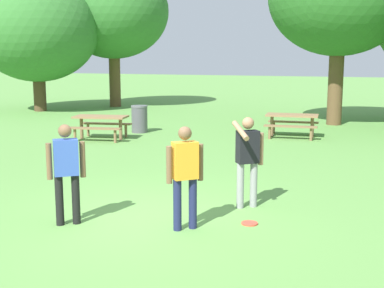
{
  "coord_description": "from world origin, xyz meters",
  "views": [
    {
      "loc": [
        3.51,
        -7.66,
        2.72
      ],
      "look_at": [
        0.12,
        1.72,
        1.0
      ],
      "focal_mm": 48.48,
      "sensor_mm": 36.0,
      "label": 1
    }
  ],
  "objects_px": {
    "person_catcher": "(248,155)",
    "person_bystander": "(185,171)",
    "person_thrower": "(66,168)",
    "picnic_table_far": "(292,120)",
    "tree_broad_center": "(113,11)",
    "tree_tall_left": "(37,30)",
    "picnic_table_near": "(101,122)",
    "frisbee": "(250,223)",
    "trash_can_beside_table": "(139,119)"
  },
  "relations": [
    {
      "from": "person_thrower",
      "to": "person_catcher",
      "type": "height_order",
      "value": "same"
    },
    {
      "from": "picnic_table_far",
      "to": "frisbee",
      "type": "bearing_deg",
      "value": -84.93
    },
    {
      "from": "frisbee",
      "to": "picnic_table_far",
      "type": "distance_m",
      "value": 9.37
    },
    {
      "from": "picnic_table_far",
      "to": "tree_broad_center",
      "type": "distance_m",
      "value": 13.55
    },
    {
      "from": "frisbee",
      "to": "tree_tall_left",
      "type": "bearing_deg",
      "value": 135.84
    },
    {
      "from": "person_catcher",
      "to": "person_bystander",
      "type": "bearing_deg",
      "value": -113.07
    },
    {
      "from": "person_catcher",
      "to": "tree_broad_center",
      "type": "distance_m",
      "value": 19.65
    },
    {
      "from": "frisbee",
      "to": "trash_can_beside_table",
      "type": "bearing_deg",
      "value": 125.38
    },
    {
      "from": "person_bystander",
      "to": "trash_can_beside_table",
      "type": "xyz_separation_m",
      "value": [
        -5.17,
        9.14,
        -0.46
      ]
    },
    {
      "from": "person_bystander",
      "to": "tree_tall_left",
      "type": "distance_m",
      "value": 19.18
    },
    {
      "from": "frisbee",
      "to": "picnic_table_far",
      "type": "bearing_deg",
      "value": 95.07
    },
    {
      "from": "person_thrower",
      "to": "trash_can_beside_table",
      "type": "height_order",
      "value": "person_thrower"
    },
    {
      "from": "trash_can_beside_table",
      "to": "tree_broad_center",
      "type": "height_order",
      "value": "tree_broad_center"
    },
    {
      "from": "tree_tall_left",
      "to": "tree_broad_center",
      "type": "xyz_separation_m",
      "value": [
        2.37,
        3.28,
        1.02
      ]
    },
    {
      "from": "trash_can_beside_table",
      "to": "tree_tall_left",
      "type": "height_order",
      "value": "tree_tall_left"
    },
    {
      "from": "person_thrower",
      "to": "picnic_table_near",
      "type": "bearing_deg",
      "value": 116.24
    },
    {
      "from": "trash_can_beside_table",
      "to": "tree_broad_center",
      "type": "relative_size",
      "value": 0.13
    },
    {
      "from": "tree_tall_left",
      "to": "tree_broad_center",
      "type": "relative_size",
      "value": 0.87
    },
    {
      "from": "picnic_table_near",
      "to": "tree_broad_center",
      "type": "distance_m",
      "value": 11.81
    },
    {
      "from": "person_thrower",
      "to": "person_catcher",
      "type": "distance_m",
      "value": 3.15
    },
    {
      "from": "person_bystander",
      "to": "frisbee",
      "type": "bearing_deg",
      "value": 33.06
    },
    {
      "from": "picnic_table_far",
      "to": "trash_can_beside_table",
      "type": "xyz_separation_m",
      "value": [
        -5.25,
        -0.76,
        -0.08
      ]
    },
    {
      "from": "person_thrower",
      "to": "frisbee",
      "type": "height_order",
      "value": "person_thrower"
    },
    {
      "from": "tree_tall_left",
      "to": "tree_broad_center",
      "type": "height_order",
      "value": "tree_broad_center"
    },
    {
      "from": "person_catcher",
      "to": "picnic_table_far",
      "type": "bearing_deg",
      "value": 93.8
    },
    {
      "from": "picnic_table_far",
      "to": "person_thrower",
      "type": "bearing_deg",
      "value": -100.68
    },
    {
      "from": "person_thrower",
      "to": "person_catcher",
      "type": "bearing_deg",
      "value": 37.24
    },
    {
      "from": "person_bystander",
      "to": "frisbee",
      "type": "distance_m",
      "value": 1.42
    },
    {
      "from": "person_thrower",
      "to": "person_bystander",
      "type": "bearing_deg",
      "value": 12.59
    },
    {
      "from": "picnic_table_near",
      "to": "picnic_table_far",
      "type": "height_order",
      "value": "same"
    },
    {
      "from": "person_thrower",
      "to": "trash_can_beside_table",
      "type": "bearing_deg",
      "value": 109.06
    },
    {
      "from": "person_catcher",
      "to": "tree_tall_left",
      "type": "bearing_deg",
      "value": 137.27
    },
    {
      "from": "person_catcher",
      "to": "frisbee",
      "type": "xyz_separation_m",
      "value": [
        0.27,
        -0.9,
        -0.95
      ]
    },
    {
      "from": "person_catcher",
      "to": "tree_tall_left",
      "type": "height_order",
      "value": "tree_tall_left"
    },
    {
      "from": "person_catcher",
      "to": "frisbee",
      "type": "relative_size",
      "value": 6.11
    },
    {
      "from": "picnic_table_near",
      "to": "trash_can_beside_table",
      "type": "bearing_deg",
      "value": 74.12
    },
    {
      "from": "person_catcher",
      "to": "trash_can_beside_table",
      "type": "xyz_separation_m",
      "value": [
        -5.81,
        7.66,
        -0.48
      ]
    },
    {
      "from": "tree_broad_center",
      "to": "tree_tall_left",
      "type": "bearing_deg",
      "value": -125.87
    },
    {
      "from": "person_thrower",
      "to": "trash_can_beside_table",
      "type": "xyz_separation_m",
      "value": [
        -3.3,
        9.56,
        -0.46
      ]
    },
    {
      "from": "tree_broad_center",
      "to": "person_thrower",
      "type": "bearing_deg",
      "value": -64.01
    },
    {
      "from": "tree_broad_center",
      "to": "person_catcher",
      "type": "bearing_deg",
      "value": -54.79
    },
    {
      "from": "picnic_table_near",
      "to": "tree_tall_left",
      "type": "distance_m",
      "value": 10.29
    },
    {
      "from": "person_catcher",
      "to": "tree_broad_center",
      "type": "height_order",
      "value": "tree_broad_center"
    },
    {
      "from": "person_thrower",
      "to": "picnic_table_far",
      "type": "relative_size",
      "value": 0.91
    },
    {
      "from": "person_catcher",
      "to": "tree_broad_center",
      "type": "xyz_separation_m",
      "value": [
        -11.1,
        15.73,
        3.98
      ]
    },
    {
      "from": "picnic_table_near",
      "to": "trash_can_beside_table",
      "type": "relative_size",
      "value": 2.01
    },
    {
      "from": "picnic_table_near",
      "to": "person_bystander",
      "type": "bearing_deg",
      "value": -52.17
    },
    {
      "from": "picnic_table_near",
      "to": "person_thrower",
      "type": "bearing_deg",
      "value": -63.76
    },
    {
      "from": "person_catcher",
      "to": "picnic_table_far",
      "type": "height_order",
      "value": "person_catcher"
    },
    {
      "from": "frisbee",
      "to": "picnic_table_far",
      "type": "height_order",
      "value": "picnic_table_far"
    }
  ]
}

